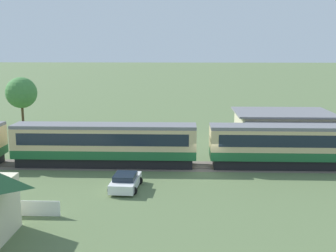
% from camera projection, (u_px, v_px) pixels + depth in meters
% --- Properties ---
extents(ground_plane, '(600.00, 600.00, 0.00)m').
position_uv_depth(ground_plane, '(207.00, 170.00, 38.49)').
color(ground_plane, '#566B42').
extents(passenger_train, '(72.65, 2.85, 3.98)m').
position_uv_depth(passenger_train, '(206.00, 144.00, 39.12)').
color(passenger_train, '#1E6033').
rests_on(passenger_train, ground_plane).
extents(railway_track, '(122.33, 3.60, 0.04)m').
position_uv_depth(railway_track, '(270.00, 167.00, 39.30)').
color(railway_track, '#665B51').
rests_on(railway_track, ground_plane).
extents(station_building, '(11.12, 9.51, 3.72)m').
position_uv_depth(station_building, '(282.00, 127.00, 48.98)').
color(station_building, beige).
rests_on(station_building, ground_plane).
extents(parked_car_white, '(2.48, 4.19, 1.27)m').
position_uv_depth(parked_car_white, '(126.00, 182.00, 33.09)').
color(parked_car_white, white).
rests_on(parked_car_white, ground_plane).
extents(yard_tree_1, '(4.26, 4.26, 7.09)m').
position_uv_depth(yard_tree_1, '(21.00, 93.00, 57.71)').
color(yard_tree_1, '#4C3823').
rests_on(yard_tree_1, ground_plane).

